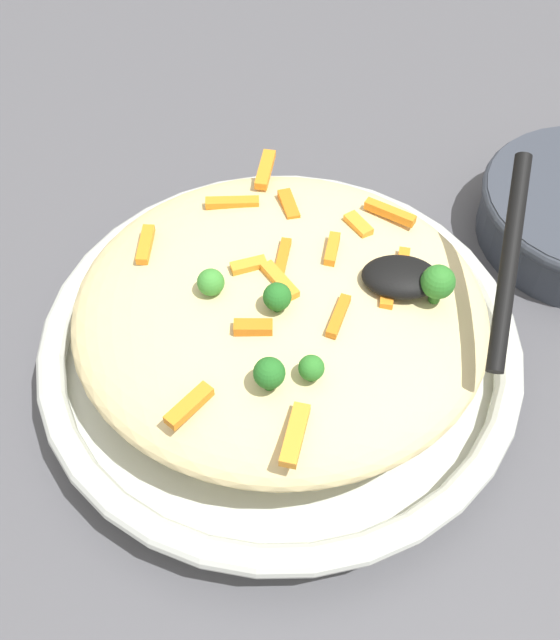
% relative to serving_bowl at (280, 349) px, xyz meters
% --- Properties ---
extents(ground_plane, '(2.40, 2.40, 0.00)m').
position_rel_serving_bowl_xyz_m(ground_plane, '(0.00, 0.00, -0.03)').
color(ground_plane, '#4C4C51').
extents(serving_bowl, '(0.38, 0.38, 0.05)m').
position_rel_serving_bowl_xyz_m(serving_bowl, '(0.00, 0.00, 0.00)').
color(serving_bowl, silver).
rests_on(serving_bowl, ground_plane).
extents(pasta_mound, '(0.31, 0.29, 0.06)m').
position_rel_serving_bowl_xyz_m(pasta_mound, '(0.00, 0.00, 0.05)').
color(pasta_mound, '#DBC689').
rests_on(pasta_mound, serving_bowl).
extents(carrot_piece_0, '(0.01, 0.04, 0.01)m').
position_rel_serving_bowl_xyz_m(carrot_piece_0, '(0.00, 0.02, 0.08)').
color(carrot_piece_0, orange).
rests_on(carrot_piece_0, pasta_mound).
extents(carrot_piece_1, '(0.04, 0.01, 0.01)m').
position_rel_serving_bowl_xyz_m(carrot_piece_1, '(-0.05, 0.09, 0.08)').
color(carrot_piece_1, orange).
rests_on(carrot_piece_1, pasta_mound).
extents(carrot_piece_2, '(0.01, 0.03, 0.01)m').
position_rel_serving_bowl_xyz_m(carrot_piece_2, '(0.04, 0.03, 0.08)').
color(carrot_piece_2, orange).
rests_on(carrot_piece_2, pasta_mound).
extents(carrot_piece_3, '(0.03, 0.03, 0.01)m').
position_rel_serving_bowl_xyz_m(carrot_piece_3, '(0.00, 0.00, 0.08)').
color(carrot_piece_3, orange).
rests_on(carrot_piece_3, pasta_mound).
extents(carrot_piece_4, '(0.01, 0.04, 0.01)m').
position_rel_serving_bowl_xyz_m(carrot_piece_4, '(0.09, 0.03, 0.08)').
color(carrot_piece_4, orange).
rests_on(carrot_piece_4, pasta_mound).
extents(carrot_piece_5, '(0.02, 0.04, 0.01)m').
position_rel_serving_bowl_xyz_m(carrot_piece_5, '(0.04, -0.03, 0.08)').
color(carrot_piece_5, orange).
rests_on(carrot_piece_5, pasta_mound).
extents(carrot_piece_6, '(0.01, 0.04, 0.01)m').
position_rel_serving_bowl_xyz_m(carrot_piece_6, '(-0.11, 0.03, 0.08)').
color(carrot_piece_6, orange).
rests_on(carrot_piece_6, pasta_mound).
extents(carrot_piece_7, '(0.02, 0.03, 0.01)m').
position_rel_serving_bowl_xyz_m(carrot_piece_7, '(0.06, 0.07, 0.08)').
color(carrot_piece_7, orange).
rests_on(carrot_piece_7, pasta_mound).
extents(carrot_piece_8, '(0.01, 0.04, 0.01)m').
position_rel_serving_bowl_xyz_m(carrot_piece_8, '(-0.02, 0.13, 0.08)').
color(carrot_piece_8, orange).
rests_on(carrot_piece_8, pasta_mound).
extents(carrot_piece_9, '(0.03, 0.01, 0.01)m').
position_rel_serving_bowl_xyz_m(carrot_piece_9, '(-0.01, -0.04, 0.08)').
color(carrot_piece_9, orange).
rests_on(carrot_piece_9, pasta_mound).
extents(carrot_piece_10, '(0.02, 0.04, 0.01)m').
position_rel_serving_bowl_xyz_m(carrot_piece_10, '(0.02, -0.12, 0.08)').
color(carrot_piece_10, orange).
rests_on(carrot_piece_10, pasta_mound).
extents(carrot_piece_11, '(0.04, 0.03, 0.01)m').
position_rel_serving_bowl_xyz_m(carrot_piece_11, '(0.08, 0.08, 0.08)').
color(carrot_piece_11, orange).
rests_on(carrot_piece_11, pasta_mound).
extents(carrot_piece_12, '(0.02, 0.03, 0.01)m').
position_rel_serving_bowl_xyz_m(carrot_piece_12, '(-0.00, 0.09, 0.08)').
color(carrot_piece_12, orange).
rests_on(carrot_piece_12, pasta_mound).
extents(carrot_piece_13, '(0.03, 0.02, 0.01)m').
position_rel_serving_bowl_xyz_m(carrot_piece_13, '(-0.02, 0.01, 0.08)').
color(carrot_piece_13, orange).
rests_on(carrot_piece_13, pasta_mound).
extents(carrot_piece_14, '(0.01, 0.03, 0.01)m').
position_rel_serving_bowl_xyz_m(carrot_piece_14, '(0.08, -0.00, 0.08)').
color(carrot_piece_14, orange).
rests_on(carrot_piece_14, pasta_mound).
extents(carrot_piece_15, '(0.03, 0.04, 0.01)m').
position_rel_serving_bowl_xyz_m(carrot_piece_15, '(-0.05, -0.10, 0.08)').
color(carrot_piece_15, orange).
rests_on(carrot_piece_15, pasta_mound).
extents(broccoli_floret_0, '(0.02, 0.02, 0.03)m').
position_rel_serving_bowl_xyz_m(broccoli_floret_0, '(0.11, 0.00, 0.09)').
color(broccoli_floret_0, '#296820').
rests_on(broccoli_floret_0, pasta_mound).
extents(broccoli_floret_1, '(0.02, 0.02, 0.02)m').
position_rel_serving_bowl_xyz_m(broccoli_floret_1, '(-0.05, -0.01, 0.09)').
color(broccoli_floret_1, '#377928').
rests_on(broccoli_floret_1, pasta_mound).
extents(broccoli_floret_2, '(0.02, 0.02, 0.03)m').
position_rel_serving_bowl_xyz_m(broccoli_floret_2, '(-0.00, -0.09, 0.09)').
color(broccoli_floret_2, '#205B1C').
rests_on(broccoli_floret_2, pasta_mound).
extents(broccoli_floret_3, '(0.02, 0.02, 0.02)m').
position_rel_serving_bowl_xyz_m(broccoli_floret_3, '(0.00, -0.02, 0.09)').
color(broccoli_floret_3, '#205B1C').
rests_on(broccoli_floret_3, pasta_mound).
extents(broccoli_floret_4, '(0.02, 0.02, 0.02)m').
position_rel_serving_bowl_xyz_m(broccoli_floret_4, '(0.03, -0.08, 0.09)').
color(broccoli_floret_4, '#296820').
rests_on(broccoli_floret_4, pasta_mound).
extents(serving_spoon, '(0.11, 0.14, 0.08)m').
position_rel_serving_bowl_xyz_m(serving_spoon, '(0.11, 0.01, 0.10)').
color(serving_spoon, black).
rests_on(serving_spoon, pasta_mound).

